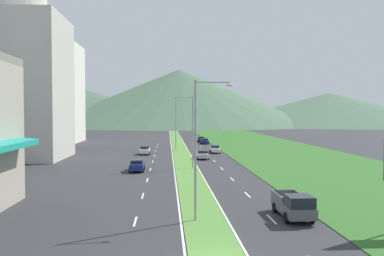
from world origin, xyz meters
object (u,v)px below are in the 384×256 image
at_px(street_lamp_mid, 191,128).
at_px(car_4, 137,165).
at_px(car_5, 202,155).
at_px(car_2, 205,141).
at_px(car_3, 145,150).
at_px(street_lamp_near, 199,141).
at_px(street_lamp_far, 177,121).
at_px(car_0, 201,139).
at_px(pickup_truck_0, 294,206).
at_px(car_1, 215,149).

relative_size(street_lamp_mid, car_4, 2.23).
bearing_deg(street_lamp_mid, car_5, 77.45).
height_order(car_2, car_3, car_3).
distance_m(street_lamp_mid, car_2, 47.97).
relative_size(street_lamp_near, car_4, 2.23).
bearing_deg(car_5, street_lamp_far, -166.40).
xyz_separation_m(street_lamp_near, car_5, (3.73, 40.90, -5.17)).
height_order(car_0, car_4, car_4).
xyz_separation_m(street_lamp_far, car_4, (-6.31, -30.47, -5.45)).
height_order(street_lamp_far, car_3, street_lamp_far).
bearing_deg(car_0, car_4, -13.59).
xyz_separation_m(street_lamp_near, car_4, (-6.50, 26.64, -5.12)).
bearing_deg(street_lamp_near, street_lamp_far, 90.19).
relative_size(car_4, pickup_truck_0, 0.86).
relative_size(car_1, pickup_truck_0, 0.89).
bearing_deg(car_1, street_lamp_mid, -14.89).
distance_m(street_lamp_far, car_4, 31.59).
relative_size(car_1, car_3, 1.10).
xyz_separation_m(street_lamp_far, car_3, (-6.46, -7.65, -5.44)).
distance_m(street_lamp_mid, car_3, 22.83).
xyz_separation_m(street_lamp_mid, car_0, (6.03, 53.97, -5.16)).
bearing_deg(street_lamp_near, car_0, 85.14).
distance_m(car_1, car_5, 11.47).
bearing_deg(street_lamp_near, car_5, 84.79).
bearing_deg(street_lamp_near, car_1, 82.12).
bearing_deg(street_lamp_mid, street_lamp_near, -91.97).
bearing_deg(car_5, car_0, 175.49).
bearing_deg(pickup_truck_0, car_4, -152.60).
bearing_deg(car_1, car_0, -179.70).
height_order(car_1, car_5, car_1).
xyz_separation_m(street_lamp_mid, car_2, (6.29, 47.28, -5.18)).
distance_m(car_2, car_5, 35.10).
bearing_deg(car_4, car_3, 0.38).
bearing_deg(car_0, car_2, 2.15).
bearing_deg(car_1, street_lamp_near, -7.88).
xyz_separation_m(car_4, car_5, (10.23, 14.27, -0.05)).
xyz_separation_m(street_lamp_near, pickup_truck_0, (7.22, 0.18, -4.95)).
bearing_deg(street_lamp_mid, pickup_truck_0, -77.60).
bearing_deg(car_5, car_4, -35.64).
height_order(car_0, car_2, car_0).
bearing_deg(pickup_truck_0, street_lamp_near, -88.57).
bearing_deg(pickup_truck_0, car_1, -179.96).
distance_m(car_1, car_4, 28.68).
bearing_deg(car_0, street_lamp_mid, -6.38).
relative_size(car_2, car_5, 1.01).
bearing_deg(car_0, car_5, -4.51).
bearing_deg(street_lamp_mid, car_0, 83.62).
bearing_deg(car_3, car_0, -22.46).
bearing_deg(car_0, street_lamp_near, -4.86).
distance_m(street_lamp_mid, car_0, 54.55).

